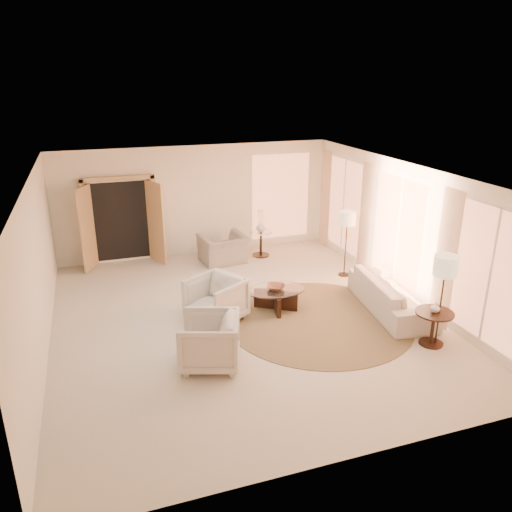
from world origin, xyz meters
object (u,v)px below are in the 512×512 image
object	(u,v)px
coffee_table	(276,297)
side_vase	(261,227)
floor_lamp_near	(347,221)
side_table	(261,241)
end_table	(433,322)
end_vase	(435,308)
armchair_right	(209,339)
bowl	(276,287)
floor_lamp_far	(445,270)
accent_chair	(223,244)
armchair_left	(216,297)
sofa	(392,294)

from	to	relation	value
coffee_table	side_vase	world-z (taller)	side_vase
coffee_table	floor_lamp_near	xyz separation A→B (m)	(2.16, 1.17, 1.04)
side_table	coffee_table	bearing A→B (deg)	-103.66
floor_lamp_near	coffee_table	bearing A→B (deg)	-151.45
end_table	end_vase	bearing A→B (deg)	-90.00
armchair_right	bowl	size ratio (longest dim) A/B	2.69
side_vase	floor_lamp_far	bearing A→B (deg)	-74.94
coffee_table	bowl	distance (m)	0.20
end_table	end_vase	distance (m)	0.28
accent_chair	side_vase	distance (m)	1.10
armchair_left	end_vase	distance (m)	3.93
armchair_right	side_table	xyz separation A→B (m)	(2.48, 4.63, -0.07)
sofa	coffee_table	world-z (taller)	sofa
side_table	end_vase	bearing A→B (deg)	-75.61
side_table	armchair_left	bearing A→B (deg)	-122.36
bowl	floor_lamp_far	bearing A→B (deg)	-45.35
coffee_table	bowl	bearing A→B (deg)	0.00
coffee_table	side_vase	bearing A→B (deg)	76.34
sofa	side_vase	distance (m)	4.11
accent_chair	floor_lamp_near	size ratio (longest dim) A/B	0.70
sofa	side_table	world-z (taller)	sofa
sofa	armchair_left	size ratio (longest dim) A/B	2.47
floor_lamp_far	side_vase	bearing A→B (deg)	105.06
end_table	side_table	world-z (taller)	side_table
end_table	floor_lamp_far	xyz separation A→B (m)	(0.07, -0.03, 0.97)
side_table	end_table	bearing A→B (deg)	-75.61
end_table	armchair_right	bearing A→B (deg)	171.22
end_table	floor_lamp_near	distance (m)	3.45
armchair_right	accent_chair	xyz separation A→B (m)	(1.43, 4.48, 0.00)
bowl	end_vase	size ratio (longest dim) A/B	2.05
end_table	side_vase	bearing A→B (deg)	104.39
coffee_table	end_vase	size ratio (longest dim) A/B	9.04
floor_lamp_far	accent_chair	bearing A→B (deg)	115.77
bowl	side_vase	size ratio (longest dim) A/B	1.40
accent_chair	coffee_table	distance (m)	2.93
end_table	side_vase	distance (m)	5.40
end_table	side_table	size ratio (longest dim) A/B	0.99
armchair_left	floor_lamp_far	world-z (taller)	floor_lamp_far
accent_chair	armchair_right	bearing A→B (deg)	65.19
sofa	accent_chair	bearing A→B (deg)	41.13
accent_chair	end_table	bearing A→B (deg)	108.15
accent_chair	floor_lamp_near	world-z (taller)	floor_lamp_near
sofa	end_table	world-z (taller)	sofa
accent_chair	side_vase	bearing A→B (deg)	-178.73
armchair_left	armchair_right	size ratio (longest dim) A/B	1.00
sofa	bowl	bearing A→B (deg)	77.68
accent_chair	coffee_table	world-z (taller)	accent_chair
coffee_table	floor_lamp_near	bearing A→B (deg)	28.55
floor_lamp_far	end_vase	size ratio (longest dim) A/B	9.56
side_table	floor_lamp_near	world-z (taller)	floor_lamp_near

